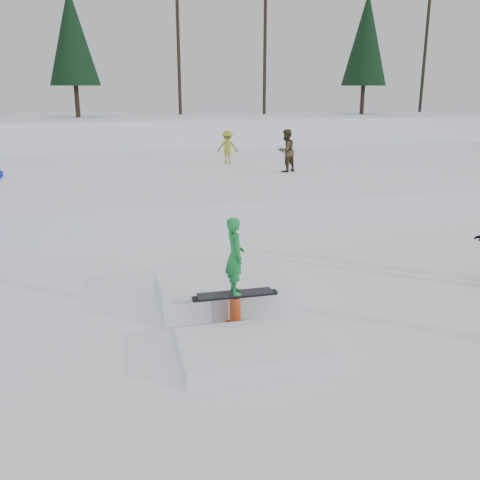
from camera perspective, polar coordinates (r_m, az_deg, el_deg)
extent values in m
plane|color=white|center=(10.19, -0.08, -9.19)|extent=(120.00, 120.00, 0.00)
cube|color=white|center=(39.15, -10.65, 11.18)|extent=(60.00, 14.00, 2.40)
cube|color=white|center=(25.36, -8.66, 6.92)|extent=(50.00, 18.00, 0.80)
cylinder|color=black|center=(23.87, -24.06, 5.51)|extent=(0.05, 0.05, 1.10)
cylinder|color=black|center=(37.52, -16.98, 13.94)|extent=(0.30, 0.30, 2.00)
cone|color=black|center=(37.63, -17.50, 19.98)|extent=(3.20, 3.20, 5.95)
cylinder|color=black|center=(39.89, -6.59, 19.99)|extent=(0.24, 0.24, 9.50)
cylinder|color=black|center=(40.10, 2.67, 18.98)|extent=(0.24, 0.24, 8.00)
cylinder|color=black|center=(41.19, 12.92, 14.35)|extent=(0.30, 0.30, 2.00)
cone|color=black|center=(41.31, 13.29, 20.11)|extent=(3.20, 3.20, 6.30)
cylinder|color=black|center=(45.96, 19.22, 19.34)|extent=(0.24, 0.24, 10.50)
imported|color=#3A311B|center=(23.24, 4.94, 9.47)|extent=(1.11, 1.04, 1.81)
imported|color=olive|center=(25.61, -1.34, 9.85)|extent=(1.11, 0.79, 1.56)
cube|color=white|center=(11.23, -2.04, -5.23)|extent=(2.60, 2.20, 0.54)
cube|color=white|center=(9.06, 1.25, -11.53)|extent=(2.40, 1.60, 0.30)
cylinder|color=#C84F22|center=(10.16, -0.52, -9.09)|extent=(0.44, 0.44, 0.06)
cylinder|color=#C84F22|center=(10.05, -0.52, -7.70)|extent=(0.20, 0.20, 0.60)
cube|color=black|center=(9.92, -0.52, -5.95)|extent=(1.60, 0.16, 0.06)
cube|color=black|center=(9.90, -0.53, -5.71)|extent=(1.40, 0.28, 0.03)
imported|color=#178534|center=(9.66, -0.54, -1.70)|extent=(0.34, 0.52, 1.42)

